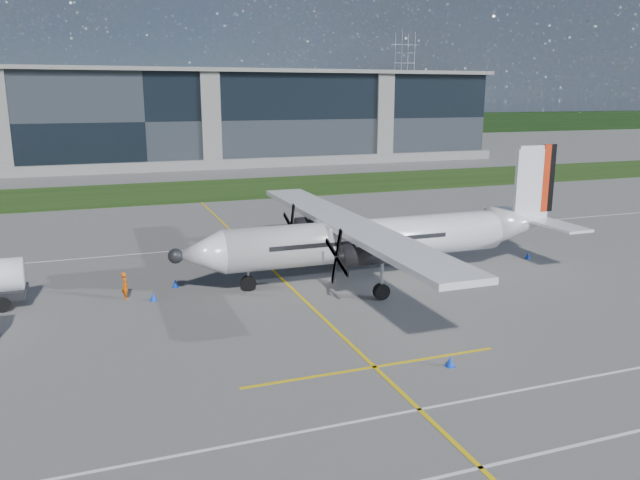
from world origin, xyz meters
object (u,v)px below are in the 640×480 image
object	(u,v)px
safety_cone_tail	(528,255)
turboprop_aircraft	(382,215)
safety_cone_nose_stbd	(175,283)
pylon_east	(404,83)
safety_cone_stbdwing	(275,232)
safety_cone_fwd	(153,297)
safety_cone_portwing	(450,361)
ground_crew_person	(125,284)

from	to	relation	value
safety_cone_tail	turboprop_aircraft	bearing A→B (deg)	-177.65
turboprop_aircraft	safety_cone_nose_stbd	size ratio (longest dim) A/B	54.89
pylon_east	safety_cone_tail	world-z (taller)	pylon_east
turboprop_aircraft	safety_cone_stbdwing	world-z (taller)	turboprop_aircraft
turboprop_aircraft	safety_cone_fwd	size ratio (longest dim) A/B	54.89
turboprop_aircraft	safety_cone_fwd	world-z (taller)	turboprop_aircraft
turboprop_aircraft	safety_cone_tail	size ratio (longest dim) A/B	54.89
pylon_east	safety_cone_portwing	bearing A→B (deg)	-116.67
turboprop_aircraft	safety_cone_nose_stbd	xyz separation A→B (m)	(-12.89, 2.22, -3.87)
pylon_east	safety_cone_tail	size ratio (longest dim) A/B	60.00
ground_crew_person	safety_cone_tail	world-z (taller)	ground_crew_person
safety_cone_nose_stbd	safety_cone_stbdwing	xyz separation A→B (m)	(9.78, 11.96, 0.00)
turboprop_aircraft	safety_cone_portwing	xyz separation A→B (m)	(-3.09, -13.56, -3.87)
turboprop_aircraft	ground_crew_person	world-z (taller)	turboprop_aircraft
turboprop_aircraft	safety_cone_portwing	size ratio (longest dim) A/B	54.89
pylon_east	safety_cone_stbdwing	bearing A→B (deg)	-121.38
pylon_east	safety_cone_nose_stbd	world-z (taller)	pylon_east
safety_cone_fwd	safety_cone_stbdwing	size ratio (longest dim) A/B	1.00
ground_crew_person	safety_cone_fwd	distance (m)	1.85
ground_crew_person	safety_cone_stbdwing	xyz separation A→B (m)	(12.78, 13.23, -0.67)
ground_crew_person	safety_cone_tail	size ratio (longest dim) A/B	3.67
safety_cone_stbdwing	turboprop_aircraft	bearing A→B (deg)	-77.64
pylon_east	safety_cone_nose_stbd	distance (m)	167.46
safety_cone_nose_stbd	safety_cone_portwing	distance (m)	18.57
safety_cone_fwd	safety_cone_portwing	bearing A→B (deg)	-50.20
turboprop_aircraft	safety_cone_tail	xyz separation A→B (m)	(11.97, 0.49, -3.87)
ground_crew_person	safety_cone_fwd	bearing A→B (deg)	-136.31
safety_cone_portwing	pylon_east	bearing A→B (deg)	63.33
turboprop_aircraft	pylon_east	bearing A→B (deg)	62.16
turboprop_aircraft	ground_crew_person	xyz separation A→B (m)	(-15.89, 0.94, -3.20)
ground_crew_person	safety_cone_nose_stbd	bearing A→B (deg)	-81.57
safety_cone_tail	safety_cone_stbdwing	size ratio (longest dim) A/B	1.00
ground_crew_person	safety_cone_portwing	bearing A→B (deg)	-153.20
pylon_east	safety_cone_stbdwing	size ratio (longest dim) A/B	60.00
ground_crew_person	safety_cone_stbdwing	distance (m)	18.41
ground_crew_person	safety_cone_nose_stbd	world-z (taller)	ground_crew_person
safety_cone_nose_stbd	safety_cone_tail	bearing A→B (deg)	-3.97
turboprop_aircraft	ground_crew_person	distance (m)	16.23
ground_crew_person	safety_cone_stbdwing	world-z (taller)	ground_crew_person
safety_cone_stbdwing	pylon_east	bearing A→B (deg)	58.62
turboprop_aircraft	safety_cone_portwing	distance (m)	14.43
ground_crew_person	safety_cone_tail	distance (m)	27.87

